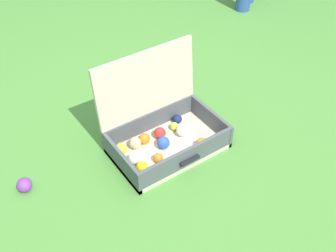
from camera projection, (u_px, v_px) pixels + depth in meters
ground_plane at (165, 151)px, 2.14m from camera, size 16.00×16.00×0.00m
open_suitcase at (161, 129)px, 2.11m from camera, size 0.58×0.42×0.49m
stray_ball_on_grass at (24, 185)px, 1.92m from camera, size 0.07×0.07×0.07m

